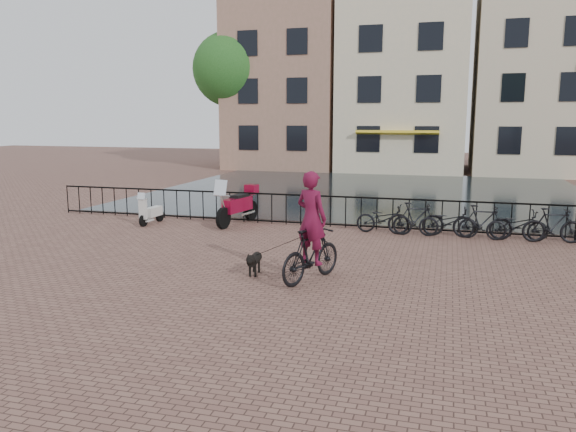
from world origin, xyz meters
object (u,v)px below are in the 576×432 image
(cyclist, at_px, (311,233))
(dog, at_px, (254,262))
(motorcycle, at_px, (238,200))
(scooter, at_px, (151,207))

(cyclist, distance_m, dog, 1.57)
(cyclist, distance_m, motorcycle, 6.91)
(motorcycle, distance_m, scooter, 2.90)
(motorcycle, relative_size, scooter, 1.85)
(cyclist, relative_size, scooter, 2.24)
(cyclist, relative_size, dog, 3.31)
(dog, height_order, motorcycle, motorcycle)
(cyclist, distance_m, scooter, 8.37)
(cyclist, xyz_separation_m, motorcycle, (-3.89, 5.70, -0.26))
(cyclist, height_order, motorcycle, cyclist)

